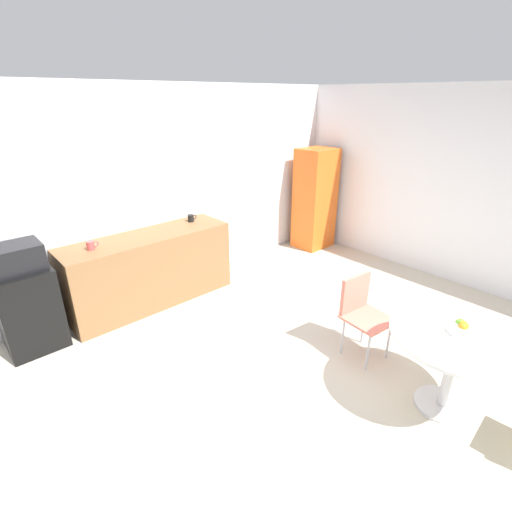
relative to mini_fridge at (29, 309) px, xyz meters
The scene contains 12 objects.
ground_plane 3.26m from the mini_fridge, 55.22° to the right, with size 6.00×6.00×0.00m, color beige.
wall_back 2.06m from the mini_fridge, 10.77° to the left, with size 6.00×0.10×2.60m, color silver.
wall_side_right 5.59m from the mini_fridge, 28.70° to the right, with size 0.10×6.00×2.60m, color silver.
counter_block 1.37m from the mini_fridge, ahead, with size 2.04×0.60×0.90m, color brown.
mini_fridge is the anchor object (origin of this frame).
microwave 0.57m from the mini_fridge, ahead, with size 0.48×0.38×0.26m, color black.
locker_cabinet 4.41m from the mini_fridge, ahead, with size 0.60×0.50×1.66m, color orange.
round_table 4.01m from the mini_fridge, 54.65° to the right, with size 1.03×1.03×0.73m.
chair_coral 3.37m from the mini_fridge, 44.02° to the right, with size 0.46×0.46×0.83m.
fruit_bowl 4.04m from the mini_fridge, 54.23° to the right, with size 0.22×0.22×0.11m.
mug_white 0.88m from the mini_fridge, ahead, with size 0.13×0.08×0.09m.
mug_green 2.13m from the mini_fridge, ahead, with size 0.13×0.08×0.09m.
Camera 1 is at (-2.34, -1.37, 2.45)m, focal length 26.36 mm.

